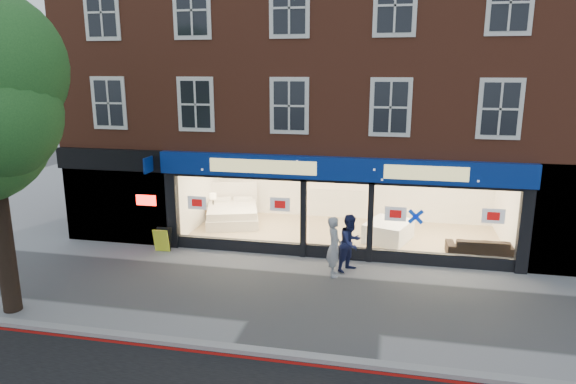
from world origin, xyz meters
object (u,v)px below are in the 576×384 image
(display_bed, at_px, (232,213))
(mattress_stack, at_px, (388,231))
(pedestrian_grey, at_px, (334,246))
(sofa, at_px, (480,247))
(pedestrian_blue, at_px, (351,243))
(a_board, at_px, (162,240))

(display_bed, relative_size, mattress_stack, 1.41)
(mattress_stack, height_order, pedestrian_grey, pedestrian_grey)
(display_bed, height_order, mattress_stack, display_bed)
(display_bed, xyz_separation_m, pedestrian_grey, (4.44, -4.17, 0.42))
(sofa, distance_m, pedestrian_grey, 4.93)
(mattress_stack, xyz_separation_m, pedestrian_grey, (-1.50, -3.25, 0.46))
(mattress_stack, relative_size, pedestrian_blue, 1.16)
(display_bed, bearing_deg, sofa, -30.00)
(display_bed, distance_m, pedestrian_blue, 6.12)
(display_bed, height_order, pedestrian_blue, pedestrian_blue)
(pedestrian_grey, bearing_deg, display_bed, 33.67)
(sofa, relative_size, pedestrian_grey, 1.16)
(sofa, xyz_separation_m, pedestrian_grey, (-4.38, -2.22, 0.49))
(a_board, height_order, pedestrian_grey, pedestrian_grey)
(sofa, height_order, pedestrian_blue, pedestrian_blue)
(display_bed, xyz_separation_m, a_board, (-1.34, -3.31, -0.08))
(pedestrian_blue, bearing_deg, sofa, -32.69)
(a_board, height_order, pedestrian_blue, pedestrian_blue)
(a_board, bearing_deg, display_bed, 64.78)
(mattress_stack, height_order, sofa, mattress_stack)
(sofa, bearing_deg, display_bed, -14.59)
(mattress_stack, bearing_deg, pedestrian_blue, -111.04)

